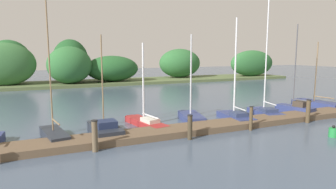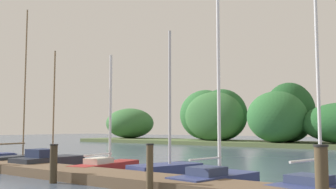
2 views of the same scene
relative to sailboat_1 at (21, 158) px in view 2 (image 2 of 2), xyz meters
name	(u,v)px [view 2 (image 2 of 2)]	position (x,y,z in m)	size (l,w,h in m)	color
dock_pier	(124,179)	(8.48, -1.61, -0.17)	(25.85, 1.80, 0.35)	brown
far_shore	(289,120)	(3.79, 26.78, 2.24)	(61.97, 8.97, 6.32)	#56663D
sailboat_1	(21,158)	(0.00, 0.00, 0.00)	(1.38, 3.30, 7.81)	#232833
sailboat_2	(50,161)	(2.56, -0.20, 0.00)	(1.43, 3.34, 5.36)	#232833
sailboat_3	(107,164)	(5.23, 0.75, -0.04)	(1.61, 4.18, 5.00)	maroon
sailboat_4	(168,168)	(8.43, 0.82, -0.02)	(1.84, 3.11, 5.59)	navy
sailboat_5	(217,175)	(11.14, -0.26, 0.01)	(1.61, 3.53, 6.64)	navy
sailboat_6	(319,182)	(14.10, 0.18, 0.01)	(1.98, 3.49, 8.00)	navy
mooring_piling_2	(54,163)	(6.38, -2.82, 0.31)	(0.28, 0.28, 1.29)	#3D3323
mooring_piling_3	(150,169)	(10.44, -2.67, 0.36)	(0.22, 0.22, 1.40)	#4C3D28
mooring_piling_4	(322,181)	(14.99, -2.69, 0.41)	(0.30, 0.30, 1.49)	#4C3D28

